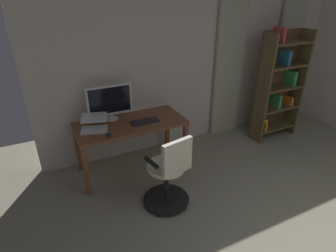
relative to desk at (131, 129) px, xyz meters
name	(u,v)px	position (x,y,z in m)	size (l,w,h in m)	color
back_room_partition	(199,59)	(-1.35, -0.49, 0.71)	(5.11, 0.10, 2.70)	beige
curtain_left_panel	(285,63)	(-3.14, -0.38, 0.47)	(0.51, 0.06, 2.22)	#B6B89C
curtain_right_panel	(228,72)	(-1.86, -0.38, 0.47)	(0.53, 0.06, 2.22)	#B6B89C
desk	(131,129)	(0.00, 0.00, 0.00)	(1.46, 0.68, 0.74)	brown
office_chair	(169,174)	(-0.13, 0.91, -0.19)	(0.56, 0.56, 0.95)	black
computer_monitor	(110,101)	(0.20, -0.22, 0.36)	(0.61, 0.18, 0.48)	white
computer_keyboard	(145,121)	(-0.18, 0.08, 0.11)	(0.37, 0.14, 0.02)	#232328
laptop	(94,125)	(0.47, -0.02, 0.15)	(0.41, 0.41, 0.16)	white
computer_mouse	(109,135)	(0.36, 0.25, 0.11)	(0.06, 0.10, 0.04)	#232328
bookshelf	(278,86)	(-2.54, 0.08, 0.25)	(0.81, 0.30, 1.85)	brown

